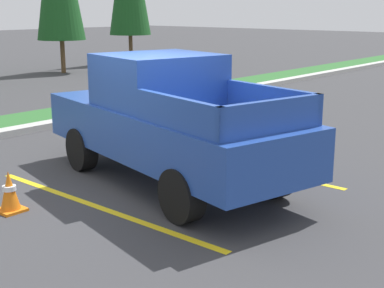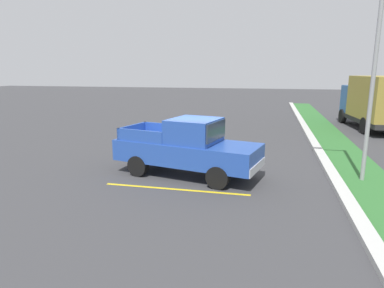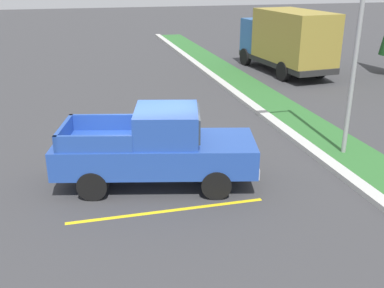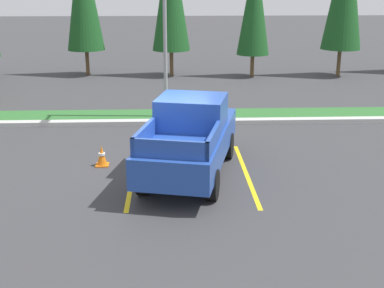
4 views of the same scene
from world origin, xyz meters
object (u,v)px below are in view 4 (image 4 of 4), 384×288
object	(u,v)px
pickup_truck_main	(190,137)
traffic_cone	(102,156)
street_light	(164,3)
cypress_tree_right_inner	(254,2)

from	to	relation	value
pickup_truck_main	traffic_cone	distance (m)	2.70
street_light	cypress_tree_right_inner	xyz separation A→B (m)	(4.57, 8.61, -0.35)
cypress_tree_right_inner	street_light	bearing A→B (deg)	-117.98
pickup_truck_main	traffic_cone	bearing A→B (deg)	163.13
pickup_truck_main	street_light	bearing A→B (deg)	96.60
street_light	cypress_tree_right_inner	world-z (taller)	street_light
pickup_truck_main	cypress_tree_right_inner	size ratio (longest dim) A/B	0.84
street_light	cypress_tree_right_inner	size ratio (longest dim) A/B	1.12
street_light	traffic_cone	world-z (taller)	street_light
pickup_truck_main	street_light	size ratio (longest dim) A/B	0.75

